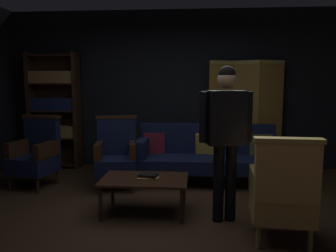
% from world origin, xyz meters
% --- Properties ---
extents(ground_plane, '(10.00, 10.00, 0.00)m').
position_xyz_m(ground_plane, '(0.00, 0.00, 0.00)').
color(ground_plane, '#3D2819').
extents(back_wall, '(7.20, 0.10, 2.80)m').
position_xyz_m(back_wall, '(0.00, 2.45, 1.40)').
color(back_wall, black).
rests_on(back_wall, ground_plane).
extents(folding_screen, '(1.27, 0.26, 1.90)m').
position_xyz_m(folding_screen, '(1.23, 2.21, 0.99)').
color(folding_screen, olive).
rests_on(folding_screen, ground_plane).
extents(bookshelf, '(0.90, 0.32, 2.05)m').
position_xyz_m(bookshelf, '(-2.15, 2.19, 1.08)').
color(bookshelf, '#382114').
rests_on(bookshelf, ground_plane).
extents(velvet_couch, '(2.12, 0.78, 0.88)m').
position_xyz_m(velvet_couch, '(0.55, 1.45, 0.45)').
color(velvet_couch, '#382114').
rests_on(velvet_couch, ground_plane).
extents(coffee_table, '(1.00, 0.64, 0.42)m').
position_xyz_m(coffee_table, '(-0.22, 0.13, 0.37)').
color(coffee_table, '#382114').
rests_on(coffee_table, ground_plane).
extents(armchair_gilt_accent, '(0.62, 0.61, 1.04)m').
position_xyz_m(armchair_gilt_accent, '(1.19, -0.48, 0.49)').
color(armchair_gilt_accent, tan).
rests_on(armchair_gilt_accent, ground_plane).
extents(armchair_wing_left, '(0.67, 0.66, 1.04)m').
position_xyz_m(armchair_wing_left, '(-0.77, 1.07, 0.49)').
color(armchair_wing_left, '#382114').
rests_on(armchair_wing_left, ground_plane).
extents(armchair_wing_right, '(0.68, 0.68, 1.04)m').
position_xyz_m(armchair_wing_right, '(-1.97, 1.05, 0.49)').
color(armchair_wing_right, '#382114').
rests_on(armchair_wing_right, ground_plane).
extents(standing_figure, '(0.58, 0.30, 1.70)m').
position_xyz_m(standing_figure, '(0.69, -0.01, 1.03)').
color(standing_figure, black).
rests_on(standing_figure, ground_plane).
extents(potted_plant, '(0.62, 0.62, 0.91)m').
position_xyz_m(potted_plant, '(-0.87, 1.78, 0.53)').
color(potted_plant, brown).
rests_on(potted_plant, ground_plane).
extents(book_tan_leather, '(0.27, 0.22, 0.02)m').
position_xyz_m(book_tan_leather, '(-0.18, 0.12, 0.43)').
color(book_tan_leather, '#9E7A47').
rests_on(book_tan_leather, coffee_table).
extents(book_black_cloth, '(0.23, 0.19, 0.03)m').
position_xyz_m(book_black_cloth, '(-0.18, 0.12, 0.46)').
color(book_black_cloth, black).
rests_on(book_black_cloth, book_tan_leather).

